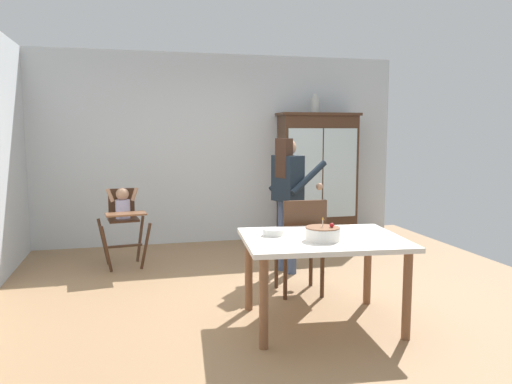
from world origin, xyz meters
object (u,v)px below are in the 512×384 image
at_px(china_cabinet, 317,177).
at_px(dining_table, 322,249).
at_px(high_chair_with_toddler, 123,213).
at_px(adult_person, 288,188).
at_px(birthday_cake, 323,234).
at_px(serving_bowl, 273,232).
at_px(ceramic_vase, 315,105).
at_px(dining_chair_far_side, 302,240).

height_order(china_cabinet, dining_table, china_cabinet).
relative_size(china_cabinet, high_chair_with_toddler, 1.97).
relative_size(china_cabinet, adult_person, 1.22).
distance_m(high_chair_with_toddler, dining_table, 2.76).
bearing_deg(birthday_cake, serving_bowl, 139.40).
height_order(ceramic_vase, high_chair_with_toddler, ceramic_vase).
relative_size(high_chair_with_toddler, adult_person, 0.62).
bearing_deg(birthday_cake, china_cabinet, 69.81).
xyz_separation_m(china_cabinet, ceramic_vase, (-0.05, 0.00, 1.05)).
relative_size(ceramic_vase, serving_bowl, 1.50).
bearing_deg(high_chair_with_toddler, ceramic_vase, 10.68).
bearing_deg(dining_chair_far_side, serving_bowl, 53.62).
distance_m(adult_person, serving_bowl, 1.51).
distance_m(ceramic_vase, birthday_cake, 3.62).
distance_m(china_cabinet, dining_table, 3.32).
xyz_separation_m(high_chair_with_toddler, birthday_cake, (1.59, -2.34, 0.14)).
relative_size(ceramic_vase, adult_person, 0.18).
bearing_deg(adult_person, dining_chair_far_side, 151.50).
distance_m(china_cabinet, serving_bowl, 3.31).
bearing_deg(birthday_cake, dining_chair_far_side, 82.04).
bearing_deg(ceramic_vase, adult_person, -119.89).
bearing_deg(dining_table, serving_bowl, 155.73).
bearing_deg(ceramic_vase, high_chair_with_toddler, -161.96).
bearing_deg(high_chair_with_toddler, dining_table, -61.07).
height_order(ceramic_vase, serving_bowl, ceramic_vase).
height_order(china_cabinet, serving_bowl, china_cabinet).
xyz_separation_m(high_chair_with_toddler, serving_bowl, (1.26, -2.06, 0.11)).
relative_size(birthday_cake, serving_bowl, 1.56).
bearing_deg(china_cabinet, serving_bowl, -117.28).
bearing_deg(high_chair_with_toddler, china_cabinet, 10.31).
xyz_separation_m(serving_bowl, dining_chair_far_side, (0.45, 0.55, -0.21)).
height_order(ceramic_vase, dining_table, ceramic_vase).
relative_size(china_cabinet, serving_bowl, 10.41).
distance_m(china_cabinet, birthday_cake, 3.44).
bearing_deg(dining_table, birthday_cake, -111.57).
bearing_deg(high_chair_with_toddler, dining_chair_far_side, -48.89).
height_order(high_chair_with_toddler, serving_bowl, high_chair_with_toddler).
distance_m(birthday_cake, dining_chair_far_side, 0.87).
distance_m(china_cabinet, ceramic_vase, 1.05).
relative_size(dining_table, serving_bowl, 7.71).
bearing_deg(ceramic_vase, birthday_cake, -109.37).
bearing_deg(dining_chair_far_side, high_chair_with_toddler, -38.61).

